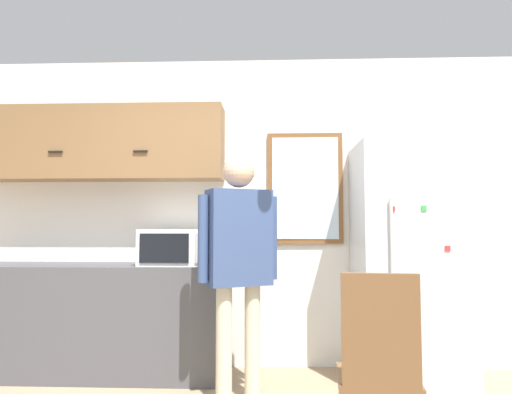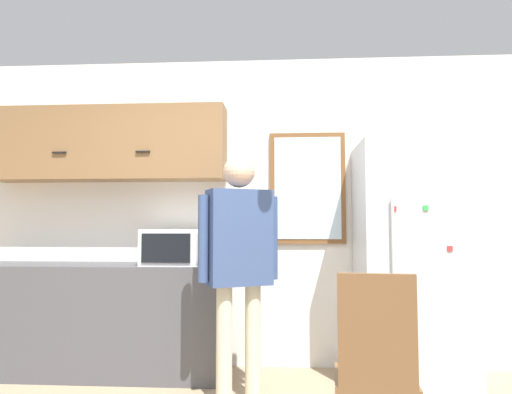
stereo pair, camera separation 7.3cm
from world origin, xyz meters
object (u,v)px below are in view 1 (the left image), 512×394
person (239,250)px  refrigerator (408,262)px  microwave (176,247)px  chair (379,364)px

person → refrigerator: size_ratio=0.92×
microwave → person: person is taller
microwave → chair: 1.96m
refrigerator → chair: refrigerator is taller
chair → person: bearing=-41.8°
microwave → refrigerator: 1.86m
person → microwave: bearing=112.2°
microwave → person: (0.55, -0.52, 0.00)m
microwave → chair: microwave is taller
microwave → refrigerator: refrigerator is taller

